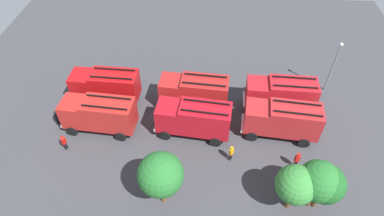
{
  "coord_description": "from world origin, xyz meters",
  "views": [
    {
      "loc": [
        -1.48,
        23.13,
        24.58
      ],
      "look_at": [
        0.0,
        0.0,
        1.4
      ],
      "focal_mm": 30.34,
      "sensor_mm": 36.0,
      "label": 1
    }
  ],
  "objects_px": {
    "fire_truck_4": "(194,118)",
    "firefighter_0": "(57,117)",
    "firefighter_3": "(64,142)",
    "lamppost": "(334,63)",
    "firefighter_2": "(306,81)",
    "fire_truck_2": "(106,85)",
    "tree_2": "(296,185)",
    "tree_3": "(161,175)",
    "tree_0": "(325,184)",
    "firefighter_1": "(231,153)",
    "tree_1": "(319,181)",
    "fire_truck_3": "(282,119)",
    "fire_truck_0": "(281,94)",
    "fire_truck_5": "(99,114)",
    "firefighter_4": "(297,160)",
    "traffic_cone_0": "(97,110)",
    "fire_truck_1": "(194,91)"
  },
  "relations": [
    {
      "from": "fire_truck_4",
      "to": "firefighter_0",
      "type": "bearing_deg",
      "value": 4.28
    },
    {
      "from": "firefighter_3",
      "to": "lamppost",
      "type": "xyz_separation_m",
      "value": [
        -26.39,
        -10.17,
        2.7
      ]
    },
    {
      "from": "firefighter_2",
      "to": "firefighter_3",
      "type": "xyz_separation_m",
      "value": [
        24.1,
        10.26,
        0.0
      ]
    },
    {
      "from": "fire_truck_2",
      "to": "tree_2",
      "type": "bearing_deg",
      "value": 149.2
    },
    {
      "from": "firefighter_2",
      "to": "tree_2",
      "type": "height_order",
      "value": "tree_2"
    },
    {
      "from": "tree_3",
      "to": "lamppost",
      "type": "distance_m",
      "value": 22.26
    },
    {
      "from": "firefighter_2",
      "to": "tree_0",
      "type": "relative_size",
      "value": 0.36
    },
    {
      "from": "firefighter_1",
      "to": "tree_1",
      "type": "distance_m",
      "value": 7.92
    },
    {
      "from": "fire_truck_3",
      "to": "firefighter_1",
      "type": "bearing_deg",
      "value": 40.94
    },
    {
      "from": "fire_truck_0",
      "to": "tree_0",
      "type": "bearing_deg",
      "value": 100.53
    },
    {
      "from": "fire_truck_5",
      "to": "lamppost",
      "type": "xyz_separation_m",
      "value": [
        -23.57,
        -7.41,
        1.53
      ]
    },
    {
      "from": "fire_truck_0",
      "to": "fire_truck_4",
      "type": "relative_size",
      "value": 0.98
    },
    {
      "from": "fire_truck_0",
      "to": "firefighter_1",
      "type": "xyz_separation_m",
      "value": [
        5.13,
        6.98,
        -1.17
      ]
    },
    {
      "from": "fire_truck_2",
      "to": "firefighter_2",
      "type": "xyz_separation_m",
      "value": [
        -21.69,
        -3.36,
        -1.17
      ]
    },
    {
      "from": "firefighter_2",
      "to": "fire_truck_2",
      "type": "bearing_deg",
      "value": 174.61
    },
    {
      "from": "firefighter_1",
      "to": "tree_3",
      "type": "xyz_separation_m",
      "value": [
        5.64,
        4.51,
        2.75
      ]
    },
    {
      "from": "fire_truck_0",
      "to": "firefighter_0",
      "type": "relative_size",
      "value": 4.42
    },
    {
      "from": "fire_truck_0",
      "to": "tree_3",
      "type": "bearing_deg",
      "value": 49.22
    },
    {
      "from": "tree_1",
      "to": "tree_3",
      "type": "xyz_separation_m",
      "value": [
        11.93,
        0.38,
        0.3
      ]
    },
    {
      "from": "fire_truck_3",
      "to": "tree_1",
      "type": "xyz_separation_m",
      "value": [
        -1.48,
        7.52,
        1.28
      ]
    },
    {
      "from": "fire_truck_0",
      "to": "firefighter_2",
      "type": "distance_m",
      "value": 5.07
    },
    {
      "from": "firefighter_3",
      "to": "tree_1",
      "type": "relative_size",
      "value": 0.34
    },
    {
      "from": "firefighter_4",
      "to": "traffic_cone_0",
      "type": "distance_m",
      "value": 20.44
    },
    {
      "from": "fire_truck_1",
      "to": "firefighter_2",
      "type": "distance_m",
      "value": 12.91
    },
    {
      "from": "tree_0",
      "to": "traffic_cone_0",
      "type": "relative_size",
      "value": 7.5
    },
    {
      "from": "fire_truck_3",
      "to": "tree_0",
      "type": "relative_size",
      "value": 1.53
    },
    {
      "from": "firefighter_0",
      "to": "firefighter_1",
      "type": "height_order",
      "value": "firefighter_1"
    },
    {
      "from": "firefighter_2",
      "to": "fire_truck_4",
      "type": "bearing_deg",
      "value": -162.31
    },
    {
      "from": "fire_truck_4",
      "to": "firefighter_4",
      "type": "xyz_separation_m",
      "value": [
        -9.34,
        3.41,
        -1.11
      ]
    },
    {
      "from": "fire_truck_3",
      "to": "firefighter_2",
      "type": "height_order",
      "value": "fire_truck_3"
    },
    {
      "from": "fire_truck_0",
      "to": "fire_truck_4",
      "type": "bearing_deg",
      "value": 27.11
    },
    {
      "from": "firefighter_1",
      "to": "lamppost",
      "type": "relative_size",
      "value": 0.28
    },
    {
      "from": "firefighter_4",
      "to": "tree_2",
      "type": "relative_size",
      "value": 0.38
    },
    {
      "from": "fire_truck_0",
      "to": "fire_truck_1",
      "type": "height_order",
      "value": "same"
    },
    {
      "from": "firefighter_0",
      "to": "firefighter_3",
      "type": "relative_size",
      "value": 0.95
    },
    {
      "from": "tree_1",
      "to": "tree_2",
      "type": "xyz_separation_m",
      "value": [
        1.74,
        0.29,
        -0.19
      ]
    },
    {
      "from": "fire_truck_1",
      "to": "fire_truck_4",
      "type": "height_order",
      "value": "same"
    },
    {
      "from": "firefighter_4",
      "to": "tree_0",
      "type": "bearing_deg",
      "value": -179.6
    },
    {
      "from": "fire_truck_1",
      "to": "fire_truck_3",
      "type": "bearing_deg",
      "value": 162.85
    },
    {
      "from": "fire_truck_3",
      "to": "traffic_cone_0",
      "type": "distance_m",
      "value": 18.84
    },
    {
      "from": "tree_2",
      "to": "tree_3",
      "type": "distance_m",
      "value": 10.21
    },
    {
      "from": "fire_truck_5",
      "to": "tree_3",
      "type": "bearing_deg",
      "value": 137.57
    },
    {
      "from": "fire_truck_1",
      "to": "tree_3",
      "type": "distance_m",
      "value": 11.57
    },
    {
      "from": "fire_truck_1",
      "to": "fire_truck_2",
      "type": "relative_size",
      "value": 1.01
    },
    {
      "from": "fire_truck_4",
      "to": "tree_0",
      "type": "distance_m",
      "value": 12.59
    },
    {
      "from": "fire_truck_3",
      "to": "firefighter_3",
      "type": "relative_size",
      "value": 4.25
    },
    {
      "from": "firefighter_0",
      "to": "tree_3",
      "type": "bearing_deg",
      "value": -141.07
    },
    {
      "from": "fire_truck_1",
      "to": "fire_truck_3",
      "type": "relative_size",
      "value": 0.99
    },
    {
      "from": "firefighter_1",
      "to": "tree_1",
      "type": "bearing_deg",
      "value": 5.98
    },
    {
      "from": "fire_truck_0",
      "to": "firefighter_3",
      "type": "distance_m",
      "value": 21.76
    }
  ]
}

